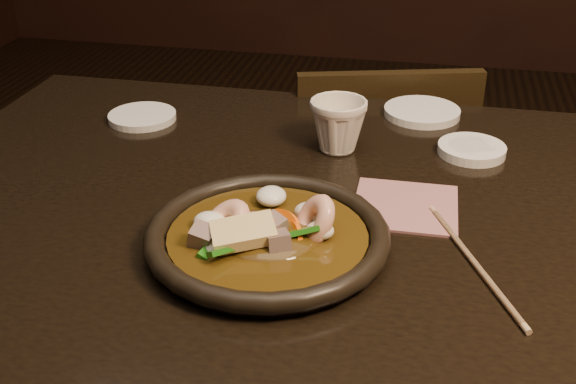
% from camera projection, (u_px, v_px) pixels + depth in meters
% --- Properties ---
extents(table, '(1.60, 0.90, 0.75)m').
position_uv_depth(table, '(451.00, 280.00, 0.96)').
color(table, black).
rests_on(table, floor).
extents(chair, '(0.46, 0.46, 0.79)m').
position_uv_depth(chair, '(372.00, 211.00, 1.61)').
color(chair, black).
rests_on(chair, floor).
extents(plate, '(0.30, 0.30, 0.03)m').
position_uv_depth(plate, '(268.00, 238.00, 0.88)').
color(plate, black).
rests_on(plate, table).
extents(stirfry, '(0.19, 0.18, 0.07)m').
position_uv_depth(stirfry, '(265.00, 232.00, 0.88)').
color(stirfry, '#3B280A').
rests_on(stirfry, plate).
extents(soy_dish, '(0.10, 0.10, 0.01)m').
position_uv_depth(soy_dish, '(472.00, 150.00, 1.12)').
color(soy_dish, white).
rests_on(soy_dish, table).
extents(saucer_left, '(0.12, 0.12, 0.01)m').
position_uv_depth(saucer_left, '(142.00, 117.00, 1.24)').
color(saucer_left, white).
rests_on(saucer_left, table).
extents(saucer_right, '(0.13, 0.13, 0.01)m').
position_uv_depth(saucer_right, '(422.00, 112.00, 1.26)').
color(saucer_right, white).
rests_on(saucer_right, table).
extents(tea_cup, '(0.10, 0.09, 0.09)m').
position_uv_depth(tea_cup, '(338.00, 124.00, 1.12)').
color(tea_cup, silver).
rests_on(tea_cup, table).
extents(chopsticks, '(0.11, 0.25, 0.01)m').
position_uv_depth(chopsticks, '(474.00, 262.00, 0.85)').
color(chopsticks, tan).
rests_on(chopsticks, table).
extents(napkin, '(0.14, 0.14, 0.00)m').
position_uv_depth(napkin, '(406.00, 206.00, 0.98)').
color(napkin, '#9E6162').
rests_on(napkin, table).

